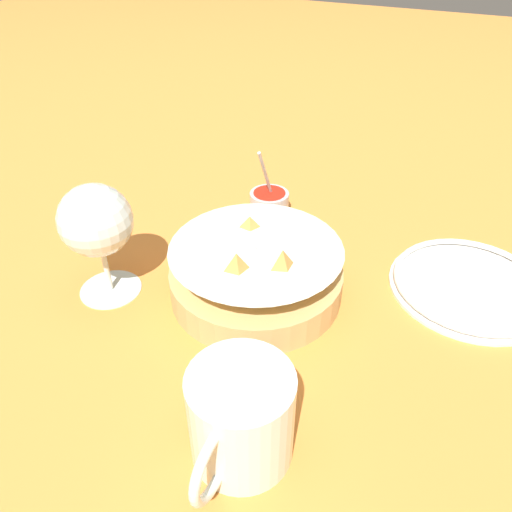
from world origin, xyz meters
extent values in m
plane|color=orange|center=(0.00, 0.00, 0.00)|extent=(4.00, 4.00, 0.00)
cylinder|color=tan|center=(0.03, -0.01, 0.02)|extent=(0.22, 0.22, 0.04)
cone|color=#EDE5C6|center=(0.03, -0.01, 0.04)|extent=(0.22, 0.22, 0.07)
cylinder|color=#3D842D|center=(0.03, -0.01, 0.02)|extent=(0.16, 0.16, 0.01)
pyramid|color=#CC8E42|center=(0.08, -0.02, 0.06)|extent=(0.08, 0.08, 0.07)
pyramid|color=#CC8E42|center=(0.05, 0.03, 0.06)|extent=(0.08, 0.08, 0.07)
pyramid|color=#CC8E42|center=(-0.01, 0.01, 0.05)|extent=(0.07, 0.08, 0.05)
pyramid|color=#CC8E42|center=(-0.01, -0.04, 0.06)|extent=(0.09, 0.09, 0.06)
pyramid|color=#CC8E42|center=(0.03, -0.01, 0.05)|extent=(0.07, 0.08, 0.05)
cylinder|color=#B7B7BC|center=(-0.16, -0.08, 0.02)|extent=(0.06, 0.06, 0.04)
cylinder|color=red|center=(-0.16, -0.08, 0.03)|extent=(0.05, 0.05, 0.03)
cylinder|color=#B7B7BC|center=(-0.15, -0.08, 0.07)|extent=(0.06, 0.01, 0.11)
cylinder|color=silver|center=(0.11, -0.19, 0.00)|extent=(0.08, 0.08, 0.00)
cylinder|color=silver|center=(0.11, -0.19, 0.04)|extent=(0.01, 0.01, 0.07)
sphere|color=silver|center=(0.11, -0.19, 0.11)|extent=(0.09, 0.09, 0.09)
sphere|color=beige|center=(0.11, -0.19, 0.10)|extent=(0.06, 0.06, 0.06)
cylinder|color=silver|center=(0.24, 0.07, 0.05)|extent=(0.10, 0.10, 0.10)
cylinder|color=orange|center=(0.24, 0.07, 0.04)|extent=(0.08, 0.08, 0.07)
torus|color=silver|center=(0.29, 0.07, 0.05)|extent=(0.07, 0.01, 0.07)
cylinder|color=white|center=(-0.09, 0.24, 0.00)|extent=(0.21, 0.21, 0.01)
torus|color=white|center=(-0.09, 0.24, 0.01)|extent=(0.20, 0.20, 0.01)
camera|label=1|loc=(0.48, 0.19, 0.43)|focal=35.00mm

